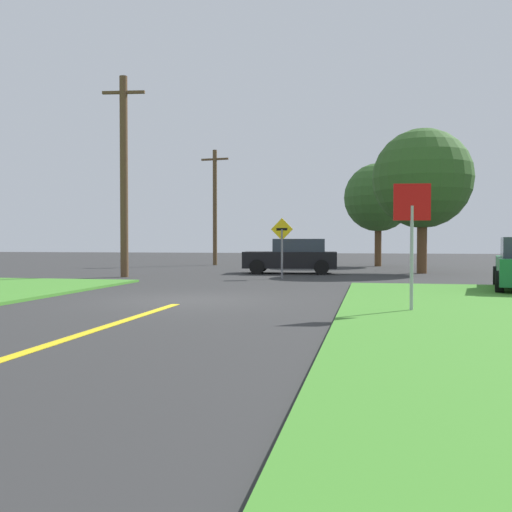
% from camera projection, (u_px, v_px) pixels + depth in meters
% --- Properties ---
extents(ground_plane, '(120.00, 120.00, 0.00)m').
position_uv_depth(ground_plane, '(189.00, 300.00, 14.53)').
color(ground_plane, '#303030').
extents(stop_sign, '(0.76, 0.14, 2.69)m').
position_uv_depth(stop_sign, '(412.00, 222.00, 11.77)').
color(stop_sign, '#9EA0A8').
rests_on(stop_sign, ground).
extents(car_approaching_junction, '(4.47, 2.43, 1.62)m').
position_uv_depth(car_approaching_junction, '(292.00, 256.00, 26.80)').
color(car_approaching_junction, black).
rests_on(car_approaching_junction, ground).
extents(utility_pole_mid, '(1.80, 0.35, 8.40)m').
position_uv_depth(utility_pole_mid, '(124.00, 175.00, 23.95)').
color(utility_pole_mid, brown).
rests_on(utility_pole_mid, ground).
extents(utility_pole_far, '(1.80, 0.30, 7.30)m').
position_uv_depth(utility_pole_far, '(215.00, 205.00, 36.25)').
color(utility_pole_far, brown).
rests_on(utility_pole_far, ground).
extents(direction_sign, '(0.90, 0.10, 2.45)m').
position_uv_depth(direction_sign, '(282.00, 241.00, 23.03)').
color(direction_sign, slate).
rests_on(direction_sign, ground).
extents(oak_tree_left, '(4.11, 4.11, 6.22)m').
position_uv_depth(oak_tree_left, '(378.00, 198.00, 34.48)').
color(oak_tree_left, brown).
rests_on(oak_tree_left, ground).
extents(pine_tree_center, '(4.65, 4.65, 6.77)m').
position_uv_depth(pine_tree_center, '(422.00, 179.00, 26.74)').
color(pine_tree_center, brown).
rests_on(pine_tree_center, ground).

